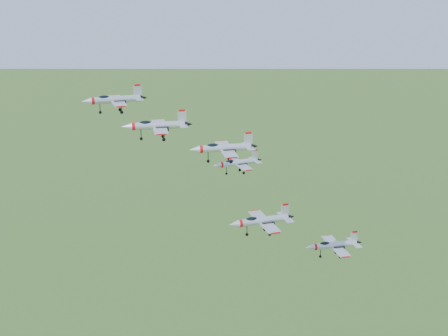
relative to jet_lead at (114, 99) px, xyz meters
name	(u,v)px	position (x,y,z in m)	size (l,w,h in m)	color
jet_lead	(114,99)	(0.00, 0.00, 0.00)	(13.66, 11.33, 3.65)	#B6BBC4
jet_left_high	(156,125)	(5.58, -11.18, -3.39)	(13.90, 11.75, 3.75)	#B6BBC4
jet_right_high	(223,148)	(11.63, -30.74, -3.31)	(12.11, 10.19, 3.25)	#B6BBC4
jet_left_low	(237,163)	(22.33, -12.58, -12.74)	(11.22, 9.19, 3.01)	#B6BBC4
jet_right_low	(261,220)	(22.63, -23.86, -21.38)	(13.93, 11.53, 3.72)	#B6BBC4
jet_trail	(333,245)	(41.87, -20.53, -31.66)	(13.29, 11.13, 3.56)	#B6BBC4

